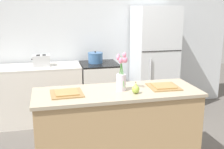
# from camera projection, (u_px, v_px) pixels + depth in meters

# --- Properties ---
(back_wall) EXTENTS (5.20, 0.08, 2.70)m
(back_wall) POSITION_uv_depth(u_px,v_px,m) (89.00, 34.00, 4.83)
(back_wall) COLOR silver
(back_wall) RESTS_ON ground_plane
(kitchen_island) EXTENTS (1.80, 0.66, 0.94)m
(kitchen_island) POSITION_uv_depth(u_px,v_px,m) (117.00, 131.00, 3.15)
(kitchen_island) COLOR tan
(kitchen_island) RESTS_ON ground_plane
(back_counter) EXTENTS (1.68, 0.60, 0.92)m
(back_counter) POSITION_uv_depth(u_px,v_px,m) (28.00, 95.00, 4.43)
(back_counter) COLOR silver
(back_counter) RESTS_ON ground_plane
(stove_range) EXTENTS (0.60, 0.61, 0.92)m
(stove_range) POSITION_uv_depth(u_px,v_px,m) (100.00, 90.00, 4.69)
(stove_range) COLOR silver
(stove_range) RESTS_ON ground_plane
(refrigerator) EXTENTS (0.68, 0.67, 1.83)m
(refrigerator) POSITION_uv_depth(u_px,v_px,m) (154.00, 61.00, 4.79)
(refrigerator) COLOR silver
(refrigerator) RESTS_ON ground_plane
(flower_vase) EXTENTS (0.12, 0.15, 0.43)m
(flower_vase) POSITION_uv_depth(u_px,v_px,m) (121.00, 77.00, 3.01)
(flower_vase) COLOR silver
(flower_vase) RESTS_ON kitchen_island
(pear_figurine) EXTENTS (0.08, 0.08, 0.13)m
(pear_figurine) POSITION_uv_depth(u_px,v_px,m) (136.00, 89.00, 2.93)
(pear_figurine) COLOR #9EBC47
(pear_figurine) RESTS_ON kitchen_island
(plate_setting_left) EXTENTS (0.34, 0.34, 0.02)m
(plate_setting_left) POSITION_uv_depth(u_px,v_px,m) (67.00, 93.00, 2.92)
(plate_setting_left) COLOR olive
(plate_setting_left) RESTS_ON kitchen_island
(plate_setting_right) EXTENTS (0.34, 0.34, 0.02)m
(plate_setting_right) POSITION_uv_depth(u_px,v_px,m) (164.00, 86.00, 3.16)
(plate_setting_right) COLOR olive
(plate_setting_right) RESTS_ON kitchen_island
(toaster) EXTENTS (0.28, 0.18, 0.17)m
(toaster) POSITION_uv_depth(u_px,v_px,m) (41.00, 61.00, 4.36)
(toaster) COLOR #B7BABC
(toaster) RESTS_ON back_counter
(cooking_pot) EXTENTS (0.24, 0.24, 0.19)m
(cooking_pot) POSITION_uv_depth(u_px,v_px,m) (95.00, 58.00, 4.59)
(cooking_pot) COLOR #386093
(cooking_pot) RESTS_ON stove_range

